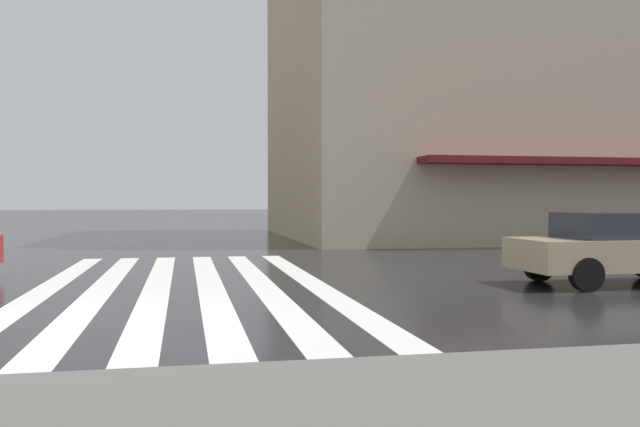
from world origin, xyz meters
The scene contains 4 objects.
ground_plane centered at (0.00, 0.00, 0.00)m, with size 220.00×220.00×0.00m, color black.
zebra_crossing centered at (4.00, -1.13, 0.00)m, with size 13.00×5.50×0.01m.
haussmann_block_corner centered at (19.77, -16.59, 9.07)m, with size 15.75×21.97×18.53m.
car_champagne centered at (2.50, -9.55, 0.76)m, with size 1.85×4.10×1.41m.
Camera 1 is at (-9.19, -1.14, 1.65)m, focal length 37.65 mm.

